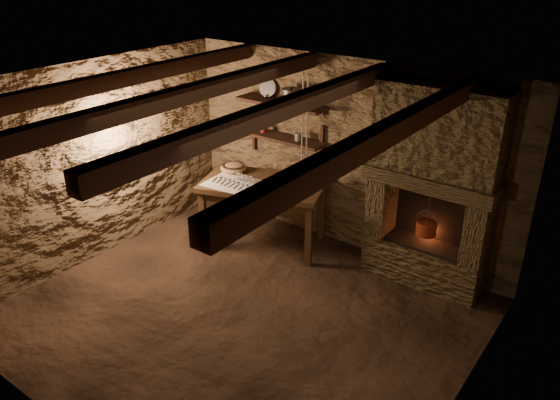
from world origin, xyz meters
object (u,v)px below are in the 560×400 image
Objects in this scene: work_table at (264,211)px; stoneware_jug at (303,171)px; red_pot at (426,227)px; iron_stockpot at (291,97)px; wooden_bowl at (234,168)px.

work_table is 0.77m from stoneware_jug.
stoneware_jug is 0.79× the size of red_pot.
iron_stockpot is (0.07, 0.49, 1.39)m from work_table.
work_table is 1.47m from iron_stockpot.
work_table is at bearing -169.56° from red_pot.
iron_stockpot is 0.42× the size of red_pot.
stoneware_jug is 0.92m from iron_stockpot.
stoneware_jug is at bearing -174.73° from red_pot.
iron_stockpot reaches higher than work_table.
stoneware_jug is 1.01m from wooden_bowl.
iron_stockpot is at bearing 176.47° from red_pot.
work_table is at bearing -98.02° from iron_stockpot.
wooden_bowl is at bearing -144.55° from iron_stockpot.
red_pot is at bearing -9.08° from work_table.
work_table is 0.70m from wooden_bowl.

